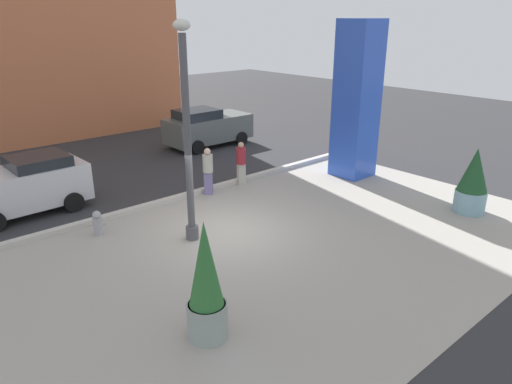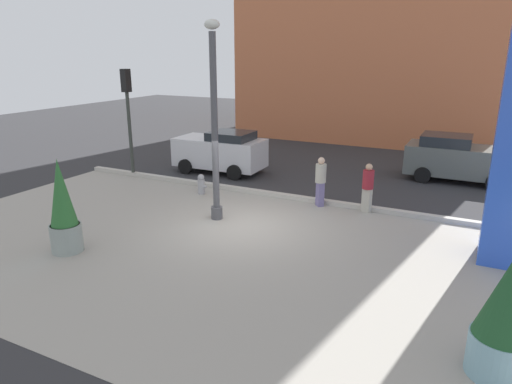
% 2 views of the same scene
% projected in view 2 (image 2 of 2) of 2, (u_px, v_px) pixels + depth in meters
% --- Properties ---
extents(ground_plane, '(60.00, 60.00, 0.00)m').
position_uv_depth(ground_plane, '(292.00, 191.00, 17.33)').
color(ground_plane, '#2D2D30').
extents(plaza_pavement, '(18.00, 10.00, 0.02)m').
position_uv_depth(plaza_pavement, '(206.00, 250.00, 12.20)').
color(plaza_pavement, '#9E998E').
rests_on(plaza_pavement, ground_plane).
extents(curb_strip, '(18.00, 0.24, 0.16)m').
position_uv_depth(curb_strip, '(283.00, 196.00, 16.56)').
color(curb_strip, '#B7B2A8').
rests_on(curb_strip, ground_plane).
extents(lamp_post, '(0.44, 0.44, 5.91)m').
position_uv_depth(lamp_post, '(215.00, 128.00, 13.66)').
color(lamp_post, '#4C4C51').
rests_on(lamp_post, ground_plane).
extents(potted_plant_near_right, '(0.81, 0.81, 2.50)m').
position_uv_depth(potted_plant_near_right, '(63.00, 210.00, 11.82)').
color(potted_plant_near_right, gray).
rests_on(potted_plant_near_right, ground_plane).
extents(potted_plant_by_pillar, '(0.98, 0.98, 2.14)m').
position_uv_depth(potted_plant_by_pillar, '(505.00, 319.00, 7.22)').
color(potted_plant_by_pillar, '#7AA8B7').
rests_on(potted_plant_by_pillar, ground_plane).
extents(fire_hydrant, '(0.36, 0.26, 0.75)m').
position_uv_depth(fire_hydrant, '(201.00, 184.00, 16.94)').
color(fire_hydrant, '#99999E').
rests_on(fire_hydrant, ground_plane).
extents(traffic_light_corner, '(0.28, 0.42, 4.39)m').
position_uv_depth(traffic_light_corner, '(128.00, 105.00, 18.62)').
color(traffic_light_corner, '#333833').
rests_on(traffic_light_corner, ground_plane).
extents(car_curb_east, '(3.87, 2.07, 1.81)m').
position_uv_depth(car_curb_east, '(221.00, 151.00, 19.85)').
color(car_curb_east, silver).
rests_on(car_curb_east, ground_plane).
extents(car_passing_lane, '(4.18, 2.08, 1.84)m').
position_uv_depth(car_passing_lane, '(459.00, 159.00, 18.49)').
color(car_passing_lane, '#565B56').
rests_on(car_passing_lane, ground_plane).
extents(pedestrian_by_curb, '(0.51, 0.51, 1.70)m').
position_uv_depth(pedestrian_by_curb, '(321.00, 179.00, 15.43)').
color(pedestrian_by_curb, slate).
rests_on(pedestrian_by_curb, ground_plane).
extents(pedestrian_crossing, '(0.44, 0.44, 1.64)m').
position_uv_depth(pedestrian_crossing, '(368.00, 186.00, 14.83)').
color(pedestrian_crossing, '#B2AD9E').
rests_on(pedestrian_crossing, ground_plane).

